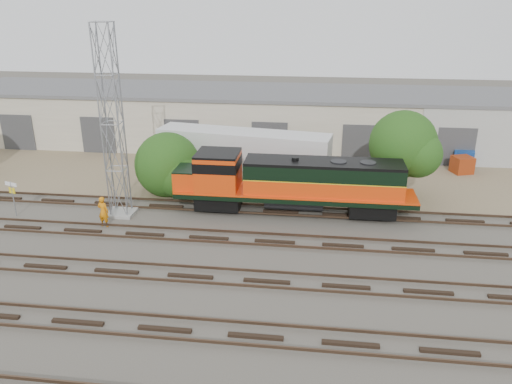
# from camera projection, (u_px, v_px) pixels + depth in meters

# --- Properties ---
(ground) EXTENTS (140.00, 140.00, 0.00)m
(ground) POSITION_uv_depth(u_px,v_px,m) (203.00, 250.00, 28.71)
(ground) COLOR #47423A
(ground) RESTS_ON ground
(dirt_strip) EXTENTS (80.00, 16.00, 0.02)m
(dirt_strip) POSITION_uv_depth(u_px,v_px,m) (243.00, 168.00, 42.58)
(dirt_strip) COLOR #726047
(dirt_strip) RESTS_ON ground
(tracks) EXTENTS (80.00, 20.40, 0.28)m
(tracks) POSITION_uv_depth(u_px,v_px,m) (190.00, 276.00, 25.91)
(tracks) COLOR black
(tracks) RESTS_ON ground
(warehouse) EXTENTS (58.40, 10.40, 5.30)m
(warehouse) POSITION_uv_depth(u_px,v_px,m) (255.00, 117.00, 49.00)
(warehouse) COLOR beige
(warehouse) RESTS_ON ground
(locomotive) EXTENTS (15.91, 2.79, 3.82)m
(locomotive) POSITION_uv_depth(u_px,v_px,m) (290.00, 182.00, 32.92)
(locomotive) COLOR black
(locomotive) RESTS_ON tracks
(signal_tower) EXTENTS (1.81, 1.81, 12.29)m
(signal_tower) POSITION_uv_depth(u_px,v_px,m) (113.00, 127.00, 31.45)
(signal_tower) COLOR gray
(signal_tower) RESTS_ON ground
(sign_post) EXTENTS (0.97, 0.32, 2.44)m
(sign_post) POSITION_uv_depth(u_px,v_px,m) (12.00, 192.00, 32.64)
(sign_post) COLOR gray
(sign_post) RESTS_ON ground
(worker) EXTENTS (0.81, 0.61, 2.01)m
(worker) POSITION_uv_depth(u_px,v_px,m) (103.00, 212.00, 31.43)
(worker) COLOR orange
(worker) RESTS_ON ground
(semi_trailer) EXTENTS (13.64, 4.78, 4.12)m
(semi_trailer) POSITION_uv_depth(u_px,v_px,m) (247.00, 151.00, 38.40)
(semi_trailer) COLOR silver
(semi_trailer) RESTS_ON ground
(dumpster_blue) EXTENTS (1.90, 1.83, 1.50)m
(dumpster_blue) POSITION_uv_depth(u_px,v_px,m) (464.00, 158.00, 42.92)
(dumpster_blue) COLOR navy
(dumpster_blue) RESTS_ON ground
(dumpster_red) EXTENTS (1.87, 1.81, 1.40)m
(dumpster_red) POSITION_uv_depth(u_px,v_px,m) (462.00, 165.00, 41.28)
(dumpster_red) COLOR maroon
(dumpster_red) RESTS_ON ground
(tree_mid) EXTENTS (5.06, 4.82, 4.82)m
(tree_mid) POSITION_uv_depth(u_px,v_px,m) (170.00, 167.00, 36.52)
(tree_mid) COLOR #382619
(tree_mid) RESTS_ON ground
(tree_east) EXTENTS (4.97, 4.73, 6.39)m
(tree_east) POSITION_uv_depth(u_px,v_px,m) (407.00, 147.00, 34.82)
(tree_east) COLOR #382619
(tree_east) RESTS_ON ground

